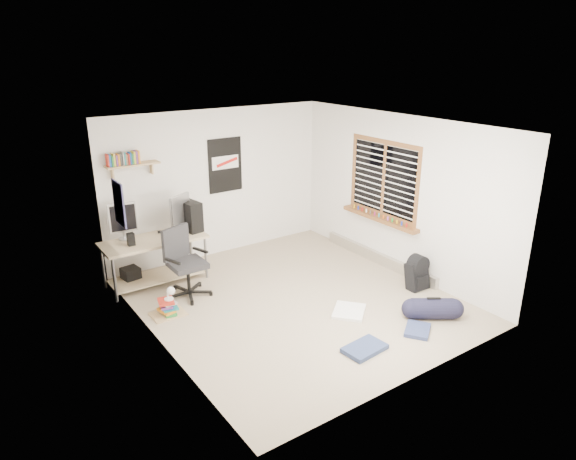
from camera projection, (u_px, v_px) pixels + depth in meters
floor at (294, 300)px, 7.39m from camera, size 4.00×4.50×0.01m
ceiling at (295, 125)px, 6.54m from camera, size 4.00×4.50×0.01m
back_wall at (217, 183)px, 8.71m from camera, size 4.00×0.01×2.50m
left_wall at (152, 249)px, 5.89m from camera, size 0.01×4.50×2.50m
right_wall at (398, 195)px, 8.04m from camera, size 0.01×4.50×2.50m
desk at (155, 261)px, 7.82m from camera, size 1.65×1.01×0.70m
monitor_left at (123, 226)px, 7.63m from camera, size 0.41×0.14×0.45m
monitor_right at (181, 219)px, 7.88m from camera, size 0.44×0.32×0.49m
pc_tower at (189, 216)px, 8.02m from camera, size 0.29×0.49×0.48m
keyboard at (170, 231)px, 8.04m from camera, size 0.39×0.24×0.02m
speaker_left at (131, 240)px, 7.44m from camera, size 0.10×0.10×0.20m
speaker_right at (175, 235)px, 7.68m from camera, size 0.10×0.10×0.17m
office_chair at (187, 265)px, 7.37m from camera, size 0.85×0.85×1.03m
wall_shelf at (133, 165)px, 7.66m from camera, size 0.80×0.22×0.24m
poster_back_wall at (225, 165)px, 8.67m from camera, size 0.62×0.03×0.92m
poster_left_wall at (119, 203)px, 6.74m from camera, size 0.02×0.42×0.60m
window at (383, 179)px, 8.18m from camera, size 0.10×1.50×1.26m
baseboard_heater at (378, 258)px, 8.64m from camera, size 0.08×2.50×0.18m
backpack at (417, 276)px, 7.70m from camera, size 0.33×0.26×0.43m
duffel_bag at (433, 309)px, 6.86m from camera, size 0.40×0.40×0.56m
tshirt at (349, 311)px, 7.04m from camera, size 0.63×0.62×0.04m
jeans_a at (365, 348)px, 6.16m from camera, size 0.54×0.37×0.06m
jeans_b at (417, 330)px, 6.56m from camera, size 0.49×0.47×0.05m
book_stack at (167, 305)px, 6.95m from camera, size 0.57×0.52×0.31m
desk_lamp at (168, 289)px, 6.87m from camera, size 0.18×0.23×0.20m
subwoofer at (131, 276)px, 7.82m from camera, size 0.28×0.28×0.27m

